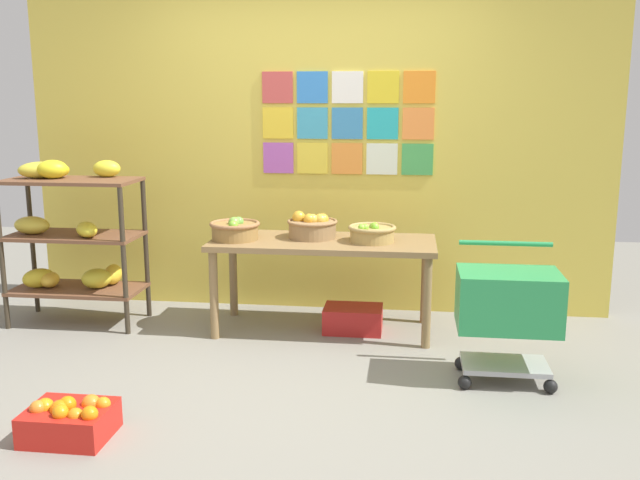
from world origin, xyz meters
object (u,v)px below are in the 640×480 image
object	(u,v)px
fruit_basket_left	(312,227)
banana_shelf_unit	(70,230)
orange_crate_foreground	(69,420)
shopping_cart	(508,305)
display_table	(323,251)
fruit_basket_centre	(372,233)
fruit_basket_back_right	(235,229)
produce_crate_under_table	(353,319)

from	to	relation	value
fruit_basket_left	banana_shelf_unit	bearing A→B (deg)	-176.38
banana_shelf_unit	fruit_basket_left	distance (m)	1.78
orange_crate_foreground	shopping_cart	xyz separation A→B (m)	(2.22, 1.00, 0.37)
display_table	fruit_basket_centre	distance (m)	0.37
orange_crate_foreground	fruit_basket_back_right	bearing A→B (deg)	76.30
produce_crate_under_table	orange_crate_foreground	bearing A→B (deg)	-125.17
produce_crate_under_table	shopping_cart	bearing A→B (deg)	-39.26
produce_crate_under_table	fruit_basket_centre	bearing A→B (deg)	-11.50
fruit_basket_left	orange_crate_foreground	bearing A→B (deg)	-117.23
banana_shelf_unit	fruit_basket_left	bearing A→B (deg)	3.62
banana_shelf_unit	display_table	distance (m)	1.87
banana_shelf_unit	fruit_basket_back_right	bearing A→B (deg)	-0.96
display_table	produce_crate_under_table	distance (m)	0.54
banana_shelf_unit	shopping_cart	world-z (taller)	banana_shelf_unit
fruit_basket_centre	fruit_basket_left	bearing A→B (deg)	167.61
fruit_basket_left	fruit_basket_back_right	xyz separation A→B (m)	(-0.53, -0.13, -0.01)
fruit_basket_back_right	fruit_basket_centre	xyz separation A→B (m)	(0.97, 0.04, -0.01)
banana_shelf_unit	fruit_basket_centre	world-z (taller)	banana_shelf_unit
display_table	fruit_basket_left	bearing A→B (deg)	139.53
banana_shelf_unit	fruit_basket_centre	distance (m)	2.21
fruit_basket_centre	shopping_cart	xyz separation A→B (m)	(0.83, -0.76, -0.26)
fruit_basket_left	fruit_basket_centre	distance (m)	0.44
orange_crate_foreground	produce_crate_under_table	bearing A→B (deg)	54.83
fruit_basket_back_right	fruit_basket_centre	size ratio (longest dim) A/B	1.07
produce_crate_under_table	orange_crate_foreground	world-z (taller)	orange_crate_foreground
banana_shelf_unit	produce_crate_under_table	xyz separation A→B (m)	(2.08, 0.04, -0.61)
display_table	shopping_cart	xyz separation A→B (m)	(1.18, -0.78, -0.12)
display_table	banana_shelf_unit	bearing A→B (deg)	-178.83
shopping_cart	fruit_basket_back_right	bearing A→B (deg)	157.88
produce_crate_under_table	shopping_cart	size ratio (longest dim) A/B	0.52
banana_shelf_unit	fruit_basket_centre	bearing A→B (deg)	0.46
banana_shelf_unit	produce_crate_under_table	bearing A→B (deg)	1.21
fruit_basket_back_right	produce_crate_under_table	size ratio (longest dim) A/B	0.86
display_table	orange_crate_foreground	world-z (taller)	display_table
fruit_basket_centre	shopping_cart	distance (m)	1.16
produce_crate_under_table	banana_shelf_unit	bearing A→B (deg)	-178.79
display_table	shopping_cart	bearing A→B (deg)	-33.53
fruit_basket_centre	produce_crate_under_table	size ratio (longest dim) A/B	0.80
banana_shelf_unit	produce_crate_under_table	world-z (taller)	banana_shelf_unit
display_table	fruit_basket_centre	world-z (taller)	fruit_basket_centre
fruit_basket_centre	shopping_cart	bearing A→B (deg)	-42.36
fruit_basket_back_right	orange_crate_foreground	xyz separation A→B (m)	(-0.42, -1.72, -0.64)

